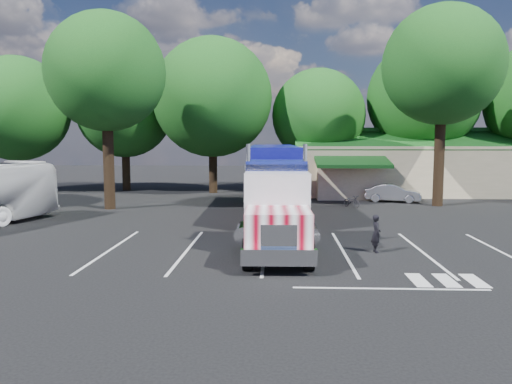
{
  "coord_description": "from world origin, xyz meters",
  "views": [
    {
      "loc": [
        0.52,
        -26.02,
        4.56
      ],
      "look_at": [
        -0.54,
        -1.92,
        2.0
      ],
      "focal_mm": 35.0,
      "sensor_mm": 36.0,
      "label": 1
    }
  ],
  "objects_px": {
    "semi_truck": "(274,177)",
    "woman": "(376,233)",
    "silver_sedan": "(393,193)",
    "bicycle": "(352,201)"
  },
  "relations": [
    {
      "from": "semi_truck",
      "to": "woman",
      "type": "height_order",
      "value": "semi_truck"
    },
    {
      "from": "semi_truck",
      "to": "silver_sedan",
      "type": "bearing_deg",
      "value": 44.88
    },
    {
      "from": "woman",
      "to": "silver_sedan",
      "type": "relative_size",
      "value": 0.39
    },
    {
      "from": "semi_truck",
      "to": "woman",
      "type": "relative_size",
      "value": 13.56
    },
    {
      "from": "bicycle",
      "to": "silver_sedan",
      "type": "xyz_separation_m",
      "value": [
        3.42,
        2.98,
        0.25
      ]
    },
    {
      "from": "silver_sedan",
      "to": "semi_truck",
      "type": "bearing_deg",
      "value": 150.26
    },
    {
      "from": "woman",
      "to": "bicycle",
      "type": "xyz_separation_m",
      "value": [
        1.0,
        13.52,
        -0.37
      ]
    },
    {
      "from": "woman",
      "to": "silver_sedan",
      "type": "xyz_separation_m",
      "value": [
        4.42,
        16.5,
        -0.12
      ]
    },
    {
      "from": "woman",
      "to": "silver_sedan",
      "type": "bearing_deg",
      "value": -19.95
    },
    {
      "from": "semi_truck",
      "to": "bicycle",
      "type": "distance_m",
      "value": 8.2
    }
  ]
}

